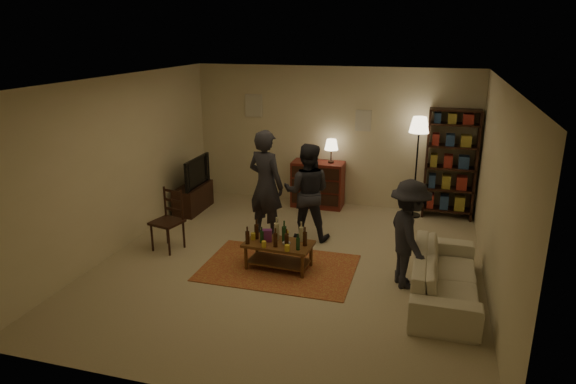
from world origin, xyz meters
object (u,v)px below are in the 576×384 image
at_px(sofa, 445,276).
at_px(person_by_sofa, 409,234).
at_px(coffee_table, 278,245).
at_px(person_right, 307,192).
at_px(dresser, 318,183).
at_px(bookshelf, 451,163).
at_px(person_left, 266,185).
at_px(dining_chair, 169,217).
at_px(tv_stand, 193,191).
at_px(floor_lamp, 419,132).

distance_m(sofa, person_by_sofa, 0.70).
xyz_separation_m(coffee_table, person_right, (0.12, 1.22, 0.44)).
distance_m(dresser, person_by_sofa, 3.47).
height_order(coffee_table, bookshelf, bookshelf).
xyz_separation_m(person_right, person_by_sofa, (1.71, -1.24, -0.06)).
bearing_deg(person_left, dining_chair, 53.63).
bearing_deg(person_by_sofa, dresser, 11.25).
bearing_deg(bookshelf, tv_stand, -168.20).
distance_m(coffee_table, person_left, 1.33).
relative_size(dining_chair, bookshelf, 0.49).
xyz_separation_m(dresser, sofa, (2.39, -3.11, -0.17)).
distance_m(dresser, person_left, 1.91).
height_order(coffee_table, sofa, coffee_table).
relative_size(coffee_table, sofa, 0.48).
bearing_deg(bookshelf, dining_chair, -147.29).
distance_m(sofa, person_right, 2.69).
relative_size(dining_chair, tv_stand, 0.94).
bearing_deg(tv_stand, person_by_sofa, -25.63).
xyz_separation_m(coffee_table, person_by_sofa, (1.83, -0.02, 0.38)).
relative_size(tv_stand, bookshelf, 0.52).
bearing_deg(dining_chair, bookshelf, 45.85).
height_order(person_right, person_by_sofa, person_right).
distance_m(floor_lamp, sofa, 3.36).
bearing_deg(dresser, sofa, -52.46).
distance_m(bookshelf, person_right, 2.85).
distance_m(floor_lamp, person_left, 2.97).
bearing_deg(floor_lamp, bookshelf, 12.31).
relative_size(tv_stand, person_right, 0.65).
bearing_deg(dining_chair, person_by_sofa, 9.33).
distance_m(dresser, floor_lamp, 2.16).
height_order(sofa, person_right, person_right).
xyz_separation_m(bookshelf, person_left, (-2.91, -1.86, -0.12)).
height_order(floor_lamp, sofa, floor_lamp).
distance_m(dresser, sofa, 3.93).
bearing_deg(person_left, tv_stand, -5.77).
bearing_deg(dresser, bookshelf, 1.57).
distance_m(dining_chair, sofa, 4.22).
distance_m(coffee_table, tv_stand, 3.04).
relative_size(coffee_table, tv_stand, 0.95).
xyz_separation_m(floor_lamp, person_left, (-2.32, -1.73, -0.68)).
relative_size(floor_lamp, person_left, 1.02).
distance_m(coffee_table, floor_lamp, 3.55).
relative_size(dresser, floor_lamp, 0.73).
bearing_deg(dresser, dining_chair, -124.14).
relative_size(bookshelf, person_right, 1.24).
distance_m(bookshelf, person_by_sofa, 3.03).
distance_m(tv_stand, floor_lamp, 4.35).
relative_size(dining_chair, floor_lamp, 0.53).
distance_m(person_right, person_by_sofa, 2.11).
height_order(coffee_table, person_right, person_right).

